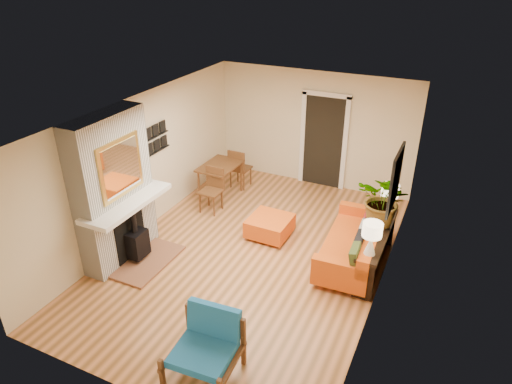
# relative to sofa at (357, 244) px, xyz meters

# --- Properties ---
(room_shell) EXTENTS (6.50, 6.50, 6.50)m
(room_shell) POSITION_rel_sofa_xyz_m (-1.13, 2.06, 0.89)
(room_shell) COLOR #D18450
(room_shell) RESTS_ON ground
(fireplace) EXTENTS (1.09, 1.68, 2.60)m
(fireplace) POSITION_rel_sofa_xyz_m (-3.73, -1.57, 0.89)
(fireplace) COLOR white
(fireplace) RESTS_ON ground
(sofa) EXTENTS (0.97, 2.08, 0.81)m
(sofa) POSITION_rel_sofa_xyz_m (0.00, 0.00, 0.00)
(sofa) COLOR silver
(sofa) RESTS_ON ground
(ottoman) EXTENTS (0.77, 0.77, 0.38)m
(ottoman) POSITION_rel_sofa_xyz_m (-1.67, 0.12, -0.13)
(ottoman) COLOR silver
(ottoman) RESTS_ON ground
(blue_chair) EXTENTS (0.89, 0.87, 0.87)m
(blue_chair) POSITION_rel_sofa_xyz_m (-1.12, -3.10, 0.12)
(blue_chair) COLOR brown
(blue_chair) RESTS_ON ground
(dining_table) EXTENTS (0.74, 1.73, 0.93)m
(dining_table) POSITION_rel_sofa_xyz_m (-3.21, 1.12, 0.25)
(dining_table) COLOR brown
(dining_table) RESTS_ON ground
(console_table) EXTENTS (0.34, 1.85, 0.72)m
(console_table) POSITION_rel_sofa_xyz_m (0.34, -0.07, 0.22)
(console_table) COLOR black
(console_table) RESTS_ON ground
(lamp_near) EXTENTS (0.30, 0.30, 0.54)m
(lamp_near) POSITION_rel_sofa_xyz_m (0.34, -0.74, 0.71)
(lamp_near) COLOR white
(lamp_near) RESTS_ON console_table
(lamp_far) EXTENTS (0.30, 0.30, 0.54)m
(lamp_far) POSITION_rel_sofa_xyz_m (0.34, 0.66, 0.71)
(lamp_far) COLOR white
(lamp_far) RESTS_ON console_table
(houseplant) EXTENTS (0.99, 0.91, 0.93)m
(houseplant) POSITION_rel_sofa_xyz_m (0.33, 0.19, 0.84)
(houseplant) COLOR #1E5919
(houseplant) RESTS_ON console_table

